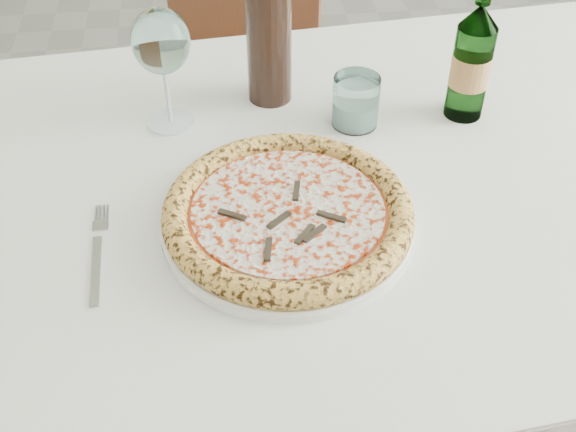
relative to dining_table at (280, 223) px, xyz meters
name	(u,v)px	position (x,y,z in m)	size (l,w,h in m)	color
dining_table	(280,223)	(0.00, 0.00, 0.00)	(1.62, 1.04, 0.76)	brown
chair_far	(237,54)	(-0.02, 0.79, -0.14)	(0.48, 0.48, 0.93)	brown
plate	(288,222)	(0.00, -0.10, 0.09)	(0.34, 0.34, 0.02)	white
pizza	(288,212)	(0.00, -0.10, 0.11)	(0.34, 0.34, 0.04)	#D4BC6B
fork	(98,254)	(-0.25, -0.12, 0.08)	(0.02, 0.18, 0.00)	#9EA0A4
wine_glass	(161,44)	(-0.16, 0.17, 0.22)	(0.09, 0.09, 0.20)	silver
tumbler	(356,104)	(0.14, 0.13, 0.12)	(0.07, 0.07, 0.08)	silver
beer_bottle	(472,62)	(0.32, 0.14, 0.18)	(0.06, 0.06, 0.24)	#42743D
wine_bottle	(269,28)	(0.01, 0.23, 0.21)	(0.07, 0.07, 0.30)	black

